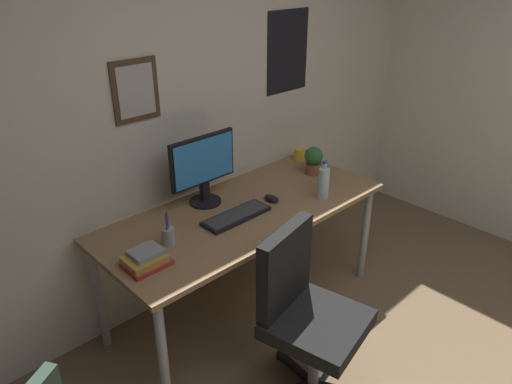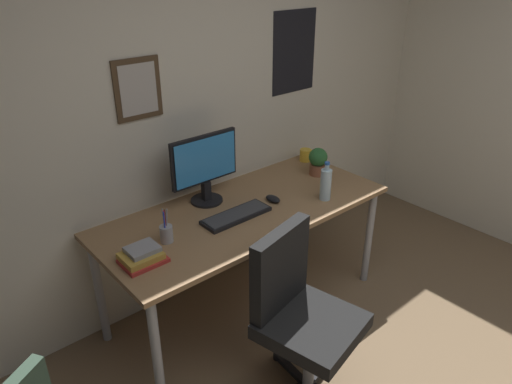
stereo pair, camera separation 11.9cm
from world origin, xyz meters
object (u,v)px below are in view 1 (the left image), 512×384
object	(u,v)px
keyboard	(236,216)
book_stack_left	(146,259)
monitor	(203,167)
water_bottle	(324,182)
coffee_mug_near	(300,154)
computer_mouse	(272,198)
potted_plant	(313,159)
pen_cup	(168,235)
office_chair	(304,308)

from	to	relation	value
keyboard	book_stack_left	world-z (taller)	book_stack_left
monitor	water_bottle	distance (m)	0.76
coffee_mug_near	book_stack_left	world-z (taller)	coffee_mug_near
computer_mouse	potted_plant	bearing A→B (deg)	10.89
computer_mouse	pen_cup	bearing A→B (deg)	177.76
monitor	computer_mouse	world-z (taller)	monitor
keyboard	book_stack_left	distance (m)	0.64
keyboard	water_bottle	world-z (taller)	water_bottle
office_chair	coffee_mug_near	size ratio (longest dim) A/B	7.76
keyboard	computer_mouse	distance (m)	0.30
water_bottle	coffee_mug_near	bearing A→B (deg)	55.03
potted_plant	book_stack_left	distance (m)	1.46
monitor	keyboard	bearing A→B (deg)	-87.46
water_bottle	pen_cup	distance (m)	1.04
office_chair	pen_cup	distance (m)	0.80
pen_cup	office_chair	bearing A→B (deg)	-62.69
coffee_mug_near	pen_cup	xyz separation A→B (m)	(-1.38, -0.30, 0.01)
office_chair	computer_mouse	world-z (taller)	office_chair
office_chair	book_stack_left	size ratio (longest dim) A/B	4.44
coffee_mug_near	potted_plant	size ratio (longest dim) A/B	0.63
monitor	pen_cup	size ratio (longest dim) A/B	2.30
office_chair	water_bottle	world-z (taller)	water_bottle
office_chair	computer_mouse	distance (m)	0.79
monitor	coffee_mug_near	world-z (taller)	monitor
keyboard	computer_mouse	bearing A→B (deg)	1.51
water_bottle	book_stack_left	bearing A→B (deg)	173.55
coffee_mug_near	book_stack_left	xyz separation A→B (m)	(-1.57, -0.38, -0.01)
pen_cup	book_stack_left	xyz separation A→B (m)	(-0.19, -0.08, -0.02)
pen_cup	coffee_mug_near	bearing A→B (deg)	12.17
keyboard	pen_cup	bearing A→B (deg)	175.26
computer_mouse	water_bottle	size ratio (longest dim) A/B	0.44
keyboard	book_stack_left	bearing A→B (deg)	-175.93
potted_plant	keyboard	bearing A→B (deg)	-172.53
book_stack_left	office_chair	bearing A→B (deg)	-47.48
potted_plant	pen_cup	xyz separation A→B (m)	(-1.26, -0.07, -0.05)
monitor	computer_mouse	xyz separation A→B (m)	(0.31, -0.27, -0.22)
office_chair	monitor	bearing A→B (deg)	84.38
potted_plant	book_stack_left	world-z (taller)	potted_plant
monitor	pen_cup	xyz separation A→B (m)	(-0.44, -0.25, -0.19)
computer_mouse	office_chair	bearing A→B (deg)	-122.19
monitor	pen_cup	world-z (taller)	monitor
keyboard	pen_cup	size ratio (longest dim) A/B	2.15
water_bottle	book_stack_left	world-z (taller)	water_bottle
book_stack_left	pen_cup	bearing A→B (deg)	23.29
coffee_mug_near	book_stack_left	bearing A→B (deg)	-166.40
keyboard	water_bottle	xyz separation A→B (m)	(0.57, -0.18, 0.09)
water_bottle	coffee_mug_near	distance (m)	0.63
computer_mouse	water_bottle	bearing A→B (deg)	-35.17
computer_mouse	pen_cup	xyz separation A→B (m)	(-0.75, 0.03, 0.04)
coffee_mug_near	pen_cup	world-z (taller)	pen_cup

